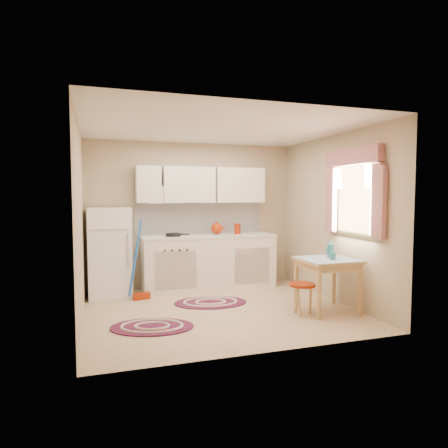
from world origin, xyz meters
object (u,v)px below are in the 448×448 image
at_px(fridge, 110,252).
at_px(table, 327,285).
at_px(base_cabinets, 209,263).
at_px(stool, 302,299).

distance_m(fridge, table, 3.33).
bearing_deg(fridge, table, -32.08).
height_order(fridge, table, fridge).
relative_size(base_cabinets, stool, 5.36).
height_order(base_cabinets, table, base_cabinets).
bearing_deg(table, stool, -173.97).
distance_m(fridge, base_cabinets, 1.65).
relative_size(table, stool, 1.71).
height_order(table, stool, table).
distance_m(table, stool, 0.43).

